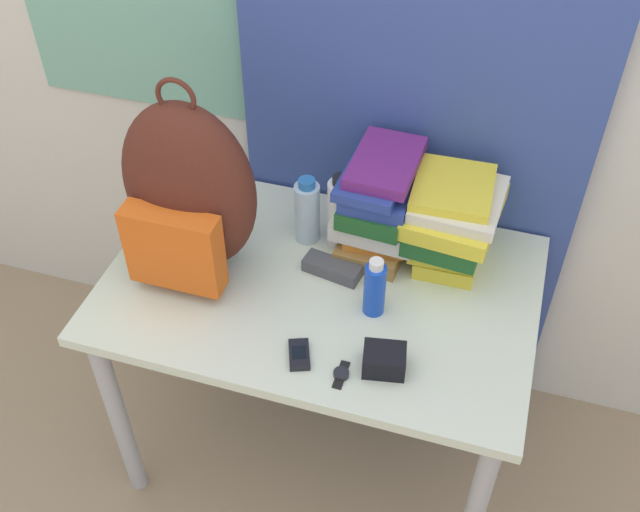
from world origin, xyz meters
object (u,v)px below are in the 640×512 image
(backpack, at_px, (188,194))
(sunglasses_case, at_px, (332,268))
(camera_pouch, at_px, (384,360))
(sports_bottle, at_px, (340,213))
(book_stack_center, at_px, (452,220))
(book_stack_left, at_px, (381,203))
(wristwatch, at_px, (341,374))
(sunscreen_bottle, at_px, (375,288))
(cell_phone, at_px, (299,355))
(water_bottle, at_px, (307,211))

(backpack, distance_m, sunglasses_case, 0.41)
(camera_pouch, bearing_deg, sports_bottle, 119.41)
(book_stack_center, distance_m, sports_bottle, 0.29)
(sports_bottle, bearing_deg, book_stack_center, 7.43)
(book_stack_left, distance_m, sports_bottle, 0.11)
(wristwatch, bearing_deg, book_stack_left, 93.28)
(backpack, relative_size, sunscreen_bottle, 3.23)
(sports_bottle, distance_m, camera_pouch, 0.44)
(sunglasses_case, bearing_deg, cell_phone, -89.15)
(book_stack_left, bearing_deg, cell_phone, -100.31)
(book_stack_left, relative_size, water_bottle, 1.46)
(sunscreen_bottle, xyz_separation_m, cell_phone, (-0.13, -0.19, -0.07))
(sports_bottle, bearing_deg, sunglasses_case, -83.71)
(book_stack_left, distance_m, cell_phone, 0.47)
(book_stack_left, distance_m, sunscreen_bottle, 0.26)
(sunglasses_case, height_order, wristwatch, sunglasses_case)
(book_stack_left, bearing_deg, sunscreen_bottle, -79.31)
(sports_bottle, distance_m, cell_phone, 0.41)
(cell_phone, bearing_deg, sports_bottle, 92.42)
(water_bottle, xyz_separation_m, wristwatch, (0.21, -0.42, -0.09))
(book_stack_center, height_order, cell_phone, book_stack_center)
(wristwatch, bearing_deg, sunscreen_bottle, 84.53)
(sunscreen_bottle, bearing_deg, cell_phone, -123.67)
(book_stack_left, relative_size, camera_pouch, 2.63)
(water_bottle, xyz_separation_m, sports_bottle, (0.09, 0.00, 0.01))
(sports_bottle, bearing_deg, sunscreen_bottle, -55.09)
(book_stack_left, height_order, sunglasses_case, book_stack_left)
(water_bottle, relative_size, cell_phone, 2.05)
(book_stack_center, height_order, water_bottle, book_stack_center)
(wristwatch, bearing_deg, sunglasses_case, 109.91)
(sports_bottle, height_order, cell_phone, sports_bottle)
(backpack, bearing_deg, book_stack_center, 19.15)
(cell_phone, bearing_deg, backpack, 147.61)
(backpack, xyz_separation_m, wristwatch, (0.46, -0.25, -0.22))
(sunglasses_case, xyz_separation_m, camera_pouch, (0.20, -0.26, 0.01))
(book_stack_left, relative_size, wristwatch, 3.60)
(water_bottle, height_order, sports_bottle, sports_bottle)
(book_stack_center, bearing_deg, book_stack_left, 178.01)
(water_bottle, distance_m, cell_phone, 0.42)
(backpack, distance_m, book_stack_left, 0.49)
(water_bottle, bearing_deg, book_stack_left, 13.53)
(book_stack_center, xyz_separation_m, wristwatch, (-0.16, -0.46, -0.12))
(book_stack_left, xyz_separation_m, cell_phone, (-0.08, -0.44, -0.12))
(sports_bottle, xyz_separation_m, cell_phone, (0.02, -0.40, -0.10))
(cell_phone, xyz_separation_m, camera_pouch, (0.19, 0.03, 0.02))
(backpack, xyz_separation_m, sports_bottle, (0.33, 0.18, -0.12))
(sunscreen_bottle, bearing_deg, backpack, 176.38)
(sunglasses_case, bearing_deg, book_stack_center, 29.26)
(book_stack_left, height_order, camera_pouch, book_stack_left)
(sunscreen_bottle, height_order, cell_phone, sunscreen_bottle)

